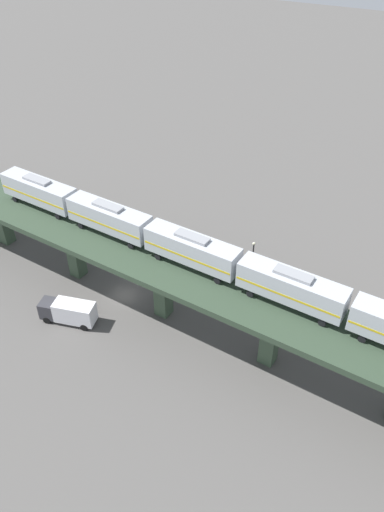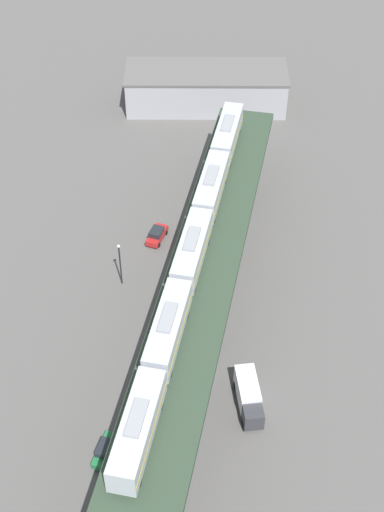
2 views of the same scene
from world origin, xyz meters
name	(u,v)px [view 1 (image 1 of 2)]	position (x,y,z in m)	size (l,w,h in m)	color
ground_plane	(125,295)	(0.00, 0.00, 0.00)	(400.00, 400.00, 0.00)	#514F4C
elevated_viaduct	(119,252)	(-0.01, -0.19, 7.25)	(14.76, 92.36, 8.47)	#2C3D2C
subway_train	(192,249)	(-0.70, 10.08, 11.01)	(7.14, 62.44, 4.45)	#ADB2BA
street_car_red	(308,313)	(-7.58, 23.38, 0.94)	(2.70, 4.68, 1.89)	#AD1E1E
street_car_green	(88,239)	(-7.05, -11.80, 0.94)	(2.47, 4.62, 1.89)	#1E6638
delivery_truck	(69,311)	(7.58, -3.32, 1.76)	(3.99, 7.53, 3.20)	#333338
street_lamp	(253,259)	(-10.76, 14.05, 4.11)	(0.44, 0.44, 6.94)	black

